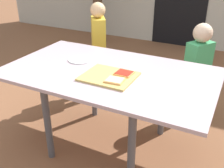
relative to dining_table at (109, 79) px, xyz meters
The scene contains 8 objects.
ground_plane 0.62m from the dining_table, ahead, with size 16.00×16.00×0.00m, color brown.
dining_table is the anchor object (origin of this frame).
cutting_board 0.14m from the dining_table, 61.91° to the right, with size 0.37×0.32×0.02m, color tan.
pizza_slice_near_right 0.23m from the dining_table, 51.25° to the right, with size 0.13×0.12×0.01m.
pizza_slice_far_right 0.17m from the dining_table, 11.20° to the right, with size 0.13×0.11×0.01m.
plate_white_left 0.34m from the dining_table, 164.29° to the left, with size 0.20×0.20×0.01m, color white.
child_left 0.97m from the dining_table, 124.25° to the left, with size 0.25×0.28×1.04m.
child_right 0.99m from the dining_table, 57.70° to the left, with size 0.25×0.28×0.94m.
Camera 1 is at (0.86, -1.63, 1.50)m, focal length 42.52 mm.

